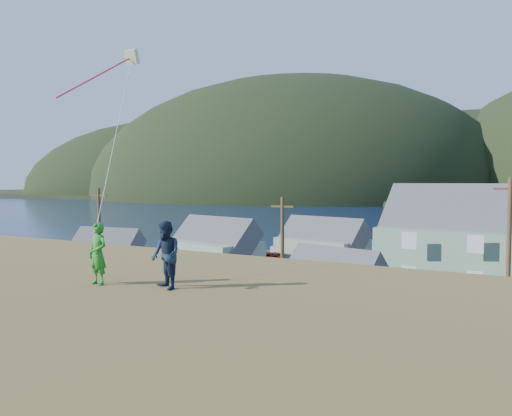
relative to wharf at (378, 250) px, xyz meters
The scene contains 14 objects.
ground 40.45m from the wharf, 81.47° to the right, with size 900.00×900.00×0.00m, color #0A1638.
grass_strip 42.43m from the wharf, 81.87° to the right, with size 110.00×8.00×0.10m, color #4C3D19.
waterfront_lot 23.77m from the wharf, 75.38° to the right, with size 72.00×36.00×0.12m, color #28282B.
wharf is the anchor object (origin of this frame).
far_shore 290.06m from the wharf, 88.81° to the left, with size 900.00×320.00×2.00m, color black.
shed_teal 36.26m from the wharf, 125.31° to the right, with size 8.15×6.15×5.93m.
shed_palegreen_near 26.11m from the wharf, 115.96° to the right, with size 11.11×8.37×7.24m.
shed_white 33.06m from the wharf, 80.85° to the right, with size 8.29×6.52×5.82m.
shed_palegreen_far 14.06m from the wharf, 102.14° to the right, with size 11.30×8.04×6.88m.
utility_poles 38.88m from the wharf, 85.06° to the right, with size 29.64×0.24×9.87m.
parked_cars 20.00m from the wharf, 102.22° to the right, with size 25.90×11.40×1.52m.
kite_flyer_green 59.68m from the wharf, 81.56° to the right, with size 0.56×0.37×1.54m, color #238123.
kite_flyer_navy 59.59m from the wharf, 79.78° to the right, with size 0.79×0.61×1.62m, color #16253E.
kite_rig 55.20m from the wharf, 84.96° to the right, with size 2.62×3.06×8.92m.
Camera 1 is at (12.02, -27.41, 9.74)m, focal length 35.00 mm.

